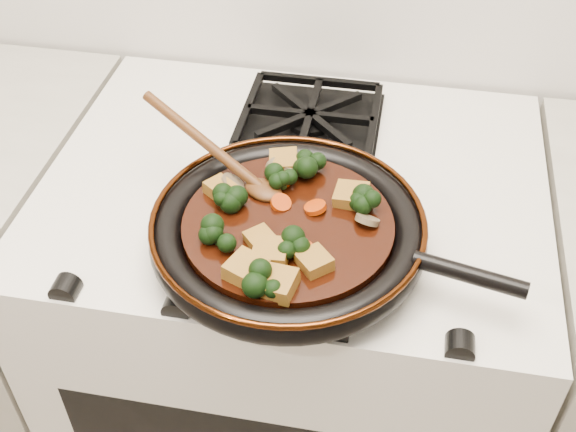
# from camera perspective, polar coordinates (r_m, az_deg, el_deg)

# --- Properties ---
(stove) EXTENTS (0.76, 0.60, 0.90)m
(stove) POSITION_cam_1_polar(r_m,az_deg,el_deg) (1.43, 0.43, -11.05)
(stove) COLOR silver
(stove) RESTS_ON ground
(burner_grate_front) EXTENTS (0.23, 0.23, 0.03)m
(burner_grate_front) POSITION_cam_1_polar(r_m,az_deg,el_deg) (0.99, -0.86, -1.51)
(burner_grate_front) COLOR black
(burner_grate_front) RESTS_ON stove
(burner_grate_back) EXTENTS (0.23, 0.23, 0.03)m
(burner_grate_back) POSITION_cam_1_polar(r_m,az_deg,el_deg) (1.20, 1.74, 7.66)
(burner_grate_back) COLOR black
(burner_grate_back) RESTS_ON stove
(skillet) EXTENTS (0.49, 0.37, 0.05)m
(skillet) POSITION_cam_1_polar(r_m,az_deg,el_deg) (0.95, 0.11, -1.19)
(skillet) COLOR black
(skillet) RESTS_ON burner_grate_front
(braising_sauce) EXTENTS (0.28, 0.28, 0.02)m
(braising_sauce) POSITION_cam_1_polar(r_m,az_deg,el_deg) (0.95, 0.00, -0.93)
(braising_sauce) COLOR black
(braising_sauce) RESTS_ON skillet
(tofu_cube_0) EXTENTS (0.05, 0.05, 0.02)m
(tofu_cube_0) POSITION_cam_1_polar(r_m,az_deg,el_deg) (0.88, 2.09, -3.65)
(tofu_cube_0) COLOR olive
(tofu_cube_0) RESTS_ON braising_sauce
(tofu_cube_1) EXTENTS (0.06, 0.06, 0.03)m
(tofu_cube_1) POSITION_cam_1_polar(r_m,az_deg,el_deg) (0.87, -3.33, -4.28)
(tofu_cube_1) COLOR olive
(tofu_cube_1) RESTS_ON braising_sauce
(tofu_cube_2) EXTENTS (0.05, 0.05, 0.02)m
(tofu_cube_2) POSITION_cam_1_polar(r_m,az_deg,el_deg) (0.91, -2.22, -1.89)
(tofu_cube_2) COLOR olive
(tofu_cube_2) RESTS_ON braising_sauce
(tofu_cube_3) EXTENTS (0.04, 0.04, 0.03)m
(tofu_cube_3) POSITION_cam_1_polar(r_m,az_deg,el_deg) (0.89, -1.35, -2.99)
(tofu_cube_3) COLOR olive
(tofu_cube_3) RESTS_ON braising_sauce
(tofu_cube_4) EXTENTS (0.05, 0.05, 0.03)m
(tofu_cube_4) POSITION_cam_1_polar(r_m,az_deg,el_deg) (0.97, 5.04, 1.55)
(tofu_cube_4) COLOR olive
(tofu_cube_4) RESTS_ON braising_sauce
(tofu_cube_5) EXTENTS (0.05, 0.05, 0.03)m
(tofu_cube_5) POSITION_cam_1_polar(r_m,az_deg,el_deg) (0.86, -0.78, -5.39)
(tofu_cube_5) COLOR olive
(tofu_cube_5) RESTS_ON braising_sauce
(tofu_cube_6) EXTENTS (0.05, 0.05, 0.03)m
(tofu_cube_6) POSITION_cam_1_polar(r_m,az_deg,el_deg) (1.02, -0.34, 4.25)
(tofu_cube_6) COLOR olive
(tofu_cube_6) RESTS_ON braising_sauce
(tofu_cube_7) EXTENTS (0.05, 0.05, 0.02)m
(tofu_cube_7) POSITION_cam_1_polar(r_m,az_deg,el_deg) (0.98, -5.37, 2.11)
(tofu_cube_7) COLOR olive
(tofu_cube_7) RESTS_ON braising_sauce
(broccoli_floret_0) EXTENTS (0.09, 0.08, 0.07)m
(broccoli_floret_0) POSITION_cam_1_polar(r_m,az_deg,el_deg) (0.96, 6.08, 1.00)
(broccoli_floret_0) COLOR black
(broccoli_floret_0) RESTS_ON braising_sauce
(broccoli_floret_1) EXTENTS (0.09, 0.09, 0.07)m
(broccoli_floret_1) POSITION_cam_1_polar(r_m,az_deg,el_deg) (0.91, -5.51, -1.69)
(broccoli_floret_1) COLOR black
(broccoli_floret_1) RESTS_ON braising_sauce
(broccoli_floret_2) EXTENTS (0.08, 0.07, 0.07)m
(broccoli_floret_2) POSITION_cam_1_polar(r_m,az_deg,el_deg) (0.85, -1.98, -5.21)
(broccoli_floret_2) COLOR black
(broccoli_floret_2) RESTS_ON braising_sauce
(broccoli_floret_3) EXTENTS (0.08, 0.09, 0.07)m
(broccoli_floret_3) POSITION_cam_1_polar(r_m,az_deg,el_deg) (0.89, 0.60, -2.42)
(broccoli_floret_3) COLOR black
(broccoli_floret_3) RESTS_ON braising_sauce
(broccoli_floret_4) EXTENTS (0.09, 0.08, 0.06)m
(broccoli_floret_4) POSITION_cam_1_polar(r_m,az_deg,el_deg) (1.01, 1.59, 3.86)
(broccoli_floret_4) COLOR black
(broccoli_floret_4) RESTS_ON braising_sauce
(broccoli_floret_5) EXTENTS (0.08, 0.08, 0.07)m
(broccoli_floret_5) POSITION_cam_1_polar(r_m,az_deg,el_deg) (0.99, -0.43, 2.80)
(broccoli_floret_5) COLOR black
(broccoli_floret_5) RESTS_ON braising_sauce
(broccoli_floret_6) EXTENTS (0.08, 0.09, 0.07)m
(broccoli_floret_6) POSITION_cam_1_polar(r_m,az_deg,el_deg) (0.96, -4.83, 1.16)
(broccoli_floret_6) COLOR black
(broccoli_floret_6) RESTS_ON braising_sauce
(carrot_coin_0) EXTENTS (0.03, 0.03, 0.02)m
(carrot_coin_0) POSITION_cam_1_polar(r_m,az_deg,el_deg) (1.00, -0.47, 2.87)
(carrot_coin_0) COLOR #AC3004
(carrot_coin_0) RESTS_ON braising_sauce
(carrot_coin_1) EXTENTS (0.03, 0.03, 0.01)m
(carrot_coin_1) POSITION_cam_1_polar(r_m,az_deg,el_deg) (0.90, 1.08, -2.46)
(carrot_coin_1) COLOR #AC3004
(carrot_coin_1) RESTS_ON braising_sauce
(carrot_coin_2) EXTENTS (0.03, 0.03, 0.02)m
(carrot_coin_2) POSITION_cam_1_polar(r_m,az_deg,el_deg) (0.96, -0.57, 1.03)
(carrot_coin_2) COLOR #AC3004
(carrot_coin_2) RESTS_ON braising_sauce
(carrot_coin_3) EXTENTS (0.03, 0.03, 0.02)m
(carrot_coin_3) POSITION_cam_1_polar(r_m,az_deg,el_deg) (0.96, 2.17, 0.68)
(carrot_coin_3) COLOR #AC3004
(carrot_coin_3) RESTS_ON braising_sauce
(mushroom_slice_0) EXTENTS (0.04, 0.04, 0.02)m
(mushroom_slice_0) POSITION_cam_1_polar(r_m,az_deg,el_deg) (1.02, 0.34, 3.77)
(mushroom_slice_0) COLOR brown
(mushroom_slice_0) RESTS_ON braising_sauce
(mushroom_slice_1) EXTENTS (0.04, 0.04, 0.03)m
(mushroom_slice_1) POSITION_cam_1_polar(r_m,az_deg,el_deg) (1.01, -0.83, 3.73)
(mushroom_slice_1) COLOR brown
(mushroom_slice_1) RESTS_ON braising_sauce
(mushroom_slice_2) EXTENTS (0.04, 0.05, 0.03)m
(mushroom_slice_2) POSITION_cam_1_polar(r_m,az_deg,el_deg) (0.99, -4.41, 2.54)
(mushroom_slice_2) COLOR brown
(mushroom_slice_2) RESTS_ON braising_sauce
(mushroom_slice_3) EXTENTS (0.04, 0.04, 0.02)m
(mushroom_slice_3) POSITION_cam_1_polar(r_m,az_deg,el_deg) (0.94, 6.28, -0.30)
(mushroom_slice_3) COLOR brown
(mushroom_slice_3) RESTS_ON braising_sauce
(mushroom_slice_4) EXTENTS (0.04, 0.04, 0.03)m
(mushroom_slice_4) POSITION_cam_1_polar(r_m,az_deg,el_deg) (0.97, 5.55, 1.50)
(mushroom_slice_4) COLOR brown
(mushroom_slice_4) RESTS_ON braising_sauce
(wooden_spoon) EXTENTS (0.14, 0.09, 0.22)m
(wooden_spoon) POSITION_cam_1_polar(r_m,az_deg,el_deg) (1.00, -4.60, 4.22)
(wooden_spoon) COLOR #4C2810
(wooden_spoon) RESTS_ON braising_sauce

